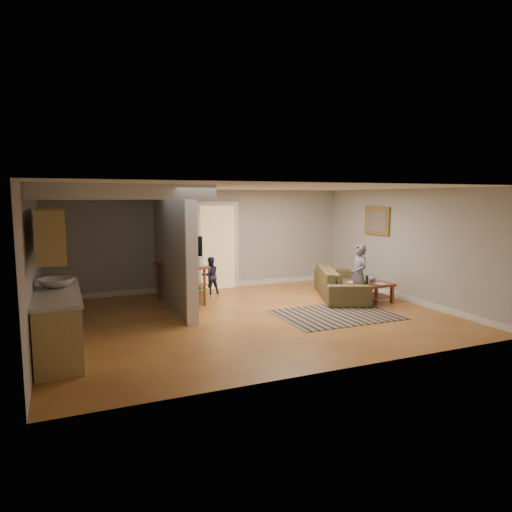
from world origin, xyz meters
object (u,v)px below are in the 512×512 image
(sofa, at_px, (340,297))
(speaker_left, at_px, (187,287))
(coffee_table, at_px, (368,288))
(speaker_right, at_px, (183,280))
(toy_basket, at_px, (199,295))
(tv_console, at_px, (182,268))
(toddler, at_px, (210,294))
(child, at_px, (358,304))

(sofa, height_order, speaker_left, speaker_left)
(coffee_table, height_order, speaker_right, speaker_right)
(speaker_left, xyz_separation_m, toy_basket, (0.40, 0.50, -0.30))
(tv_console, height_order, speaker_right, tv_console)
(coffee_table, bearing_deg, speaker_left, 165.65)
(tv_console, xyz_separation_m, toddler, (0.84, 0.62, -0.78))
(sofa, distance_m, speaker_right, 3.69)
(speaker_left, distance_m, toddler, 1.64)
(speaker_left, bearing_deg, coffee_table, -22.39)
(coffee_table, bearing_deg, sofa, 106.11)
(sofa, xyz_separation_m, speaker_left, (-3.60, 0.23, 0.48))
(tv_console, xyz_separation_m, speaker_right, (-0.07, -0.33, -0.21))
(speaker_right, xyz_separation_m, toddler, (0.91, 0.95, -0.57))
(tv_console, bearing_deg, speaker_right, -124.38)
(coffee_table, distance_m, child, 0.44)
(child, bearing_deg, toddler, -124.50)
(tv_console, xyz_separation_m, speaker_left, (-0.07, -0.66, -0.30))
(coffee_table, distance_m, speaker_right, 4.04)
(coffee_table, height_order, toddler, coffee_table)
(speaker_left, height_order, speaker_right, speaker_right)
(speaker_left, bearing_deg, toddler, 46.48)
(speaker_left, relative_size, speaker_right, 0.84)
(coffee_table, distance_m, toddler, 3.69)
(speaker_right, bearing_deg, child, -29.86)
(toddler, bearing_deg, tv_console, 33.10)
(sofa, xyz_separation_m, speaker_right, (-3.60, 0.56, 0.57))
(speaker_right, relative_size, toy_basket, 2.44)
(sofa, height_order, tv_console, tv_console)
(speaker_left, bearing_deg, speaker_right, 81.96)
(sofa, height_order, coffee_table, coffee_table)
(coffee_table, relative_size, speaker_right, 1.00)
(sofa, bearing_deg, toy_basket, 100.24)
(sofa, xyz_separation_m, toy_basket, (-3.20, 0.73, 0.17))
(tv_console, relative_size, speaker_left, 1.53)
(sofa, xyz_separation_m, toddler, (-2.69, 1.51, 0.00))
(child, bearing_deg, toy_basket, -109.16)
(sofa, height_order, speaker_right, speaker_right)
(speaker_right, xyz_separation_m, toy_basket, (0.40, 0.17, -0.40))
(coffee_table, xyz_separation_m, tv_console, (-3.75, 1.63, 0.45))
(sofa, bearing_deg, speaker_right, 104.24)
(speaker_left, bearing_deg, tv_console, 76.15)
(tv_console, relative_size, child, 1.11)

